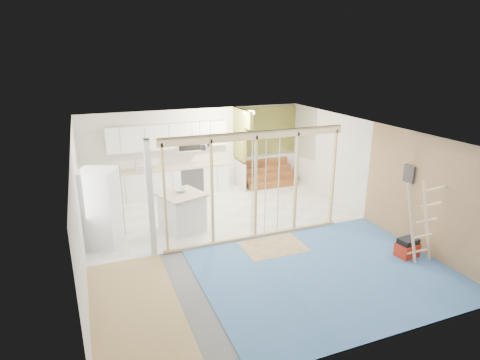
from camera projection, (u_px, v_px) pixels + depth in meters
name	position (u px, v px, depth m)	size (l,w,h in m)	color
room	(243.00, 188.00, 9.11)	(7.01, 8.01, 2.61)	slate
floor_overlays	(245.00, 238.00, 9.58)	(7.00, 8.00, 0.03)	white
stud_frame	(233.00, 177.00, 8.93)	(4.66, 0.14, 2.60)	#D2C080
base_cabinets	(150.00, 187.00, 11.77)	(4.45, 2.24, 0.93)	white
upper_cabinets	(170.00, 137.00, 12.03)	(3.60, 0.41, 0.85)	white
green_partition	(259.00, 157.00, 13.17)	(2.25, 1.51, 2.60)	olive
pot_rack	(206.00, 143.00, 10.46)	(0.52, 0.52, 0.72)	black
sheathing_panel	(429.00, 197.00, 8.55)	(0.02, 4.00, 2.60)	tan
electrical_panel	(409.00, 174.00, 8.96)	(0.04, 0.30, 0.40)	#39393E
ceiling_light	(249.00, 113.00, 11.88)	(0.32, 0.32, 0.08)	#FFEABF
fridge	(100.00, 208.00, 9.02)	(1.04, 1.00, 1.80)	white
island	(182.00, 212.00, 9.91)	(1.24, 1.24, 0.96)	silver
bowl	(181.00, 190.00, 9.88)	(0.28, 0.28, 0.07)	silver
soap_bottle_a	(136.00, 166.00, 11.72)	(0.12, 0.12, 0.30)	#ABAEBE
soap_bottle_b	(211.00, 159.00, 12.66)	(0.08, 0.08, 0.18)	white
toolbox	(407.00, 248.00, 8.67)	(0.48, 0.38, 0.43)	#B22510
ladder	(421.00, 222.00, 8.23)	(0.96, 0.16, 1.79)	beige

